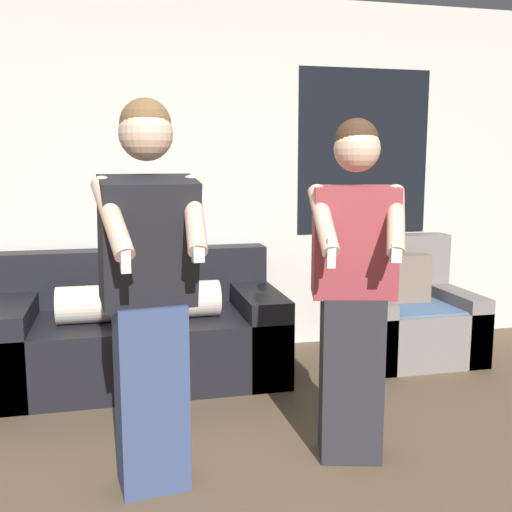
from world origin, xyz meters
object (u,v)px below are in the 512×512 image
(armchair, at_px, (405,316))
(person_left, at_px, (150,296))
(couch, at_px, (140,333))
(person_right, at_px, (353,290))

(armchair, relative_size, person_left, 0.53)
(couch, xyz_separation_m, person_left, (-0.00, -1.47, 0.59))
(couch, height_order, armchair, armchair)
(couch, bearing_deg, armchair, 0.57)
(person_left, bearing_deg, couch, 89.89)
(person_left, height_order, person_right, person_left)
(person_right, bearing_deg, couch, 124.71)
(person_left, xyz_separation_m, person_right, (0.98, 0.07, -0.04))
(armchair, distance_m, person_left, 2.57)
(couch, relative_size, person_left, 1.10)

